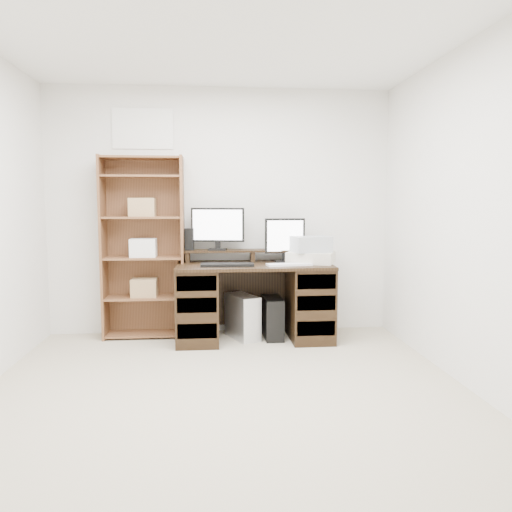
{
  "coord_description": "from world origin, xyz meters",
  "views": [
    {
      "loc": [
        -0.1,
        -3.17,
        1.35
      ],
      "look_at": [
        0.31,
        1.43,
        0.85
      ],
      "focal_mm": 35.0,
      "sensor_mm": 36.0,
      "label": 1
    }
  ],
  "objects": [
    {
      "name": "tower_silver",
      "position": [
        0.2,
        1.69,
        0.22
      ],
      "size": [
        0.35,
        0.48,
        0.44
      ],
      "primitive_type": "cube",
      "rotation": [
        0.0,
        0.0,
        0.41
      ],
      "color": "silver",
      "rests_on": "ground"
    },
    {
      "name": "monitor_wide",
      "position": [
        -0.03,
        1.84,
        1.11
      ],
      "size": [
        0.53,
        0.16,
        0.42
      ],
      "rotation": [
        0.0,
        0.0,
        -0.17
      ],
      "color": "black",
      "rests_on": "riser_shelf"
    },
    {
      "name": "speaker",
      "position": [
        -0.32,
        1.85,
        0.98
      ],
      "size": [
        0.09,
        0.09,
        0.22
      ],
      "primitive_type": "cube",
      "rotation": [
        0.0,
        0.0,
        -0.08
      ],
      "color": "black",
      "rests_on": "riser_shelf"
    },
    {
      "name": "mouse",
      "position": [
        0.88,
        1.53,
        0.77
      ],
      "size": [
        0.09,
        0.07,
        0.04
      ],
      "primitive_type": "ellipsoid",
      "rotation": [
        0.0,
        0.0,
        -0.12
      ],
      "color": "white",
      "rests_on": "desk"
    },
    {
      "name": "tower_black",
      "position": [
        0.5,
        1.67,
        0.2
      ],
      "size": [
        0.19,
        0.41,
        0.41
      ],
      "rotation": [
        0.0,
        0.0,
        0.03
      ],
      "color": "black",
      "rests_on": "ground"
    },
    {
      "name": "basket",
      "position": [
        0.88,
        1.66,
        0.94
      ],
      "size": [
        0.4,
        0.32,
        0.15
      ],
      "primitive_type": "cube",
      "rotation": [
        0.0,
        0.0,
        0.2
      ],
      "color": "#9EA4A9",
      "rests_on": "printer"
    },
    {
      "name": "room",
      "position": [
        -0.0,
        0.0,
        1.25
      ],
      "size": [
        3.54,
        4.04,
        2.54
      ],
      "color": "#BEB196",
      "rests_on": "ground"
    },
    {
      "name": "keyboard_black",
      "position": [
        0.05,
        1.48,
        0.76
      ],
      "size": [
        0.5,
        0.18,
        0.03
      ],
      "primitive_type": "cube",
      "rotation": [
        0.0,
        0.0,
        -0.03
      ],
      "color": "black",
      "rests_on": "desk"
    },
    {
      "name": "printer",
      "position": [
        0.88,
        1.66,
        0.81
      ],
      "size": [
        0.53,
        0.47,
        0.11
      ],
      "primitive_type": "cube",
      "rotation": [
        0.0,
        0.0,
        -0.38
      ],
      "color": "beige",
      "rests_on": "desk"
    },
    {
      "name": "desk",
      "position": [
        0.31,
        1.64,
        0.39
      ],
      "size": [
        1.5,
        0.7,
        0.75
      ],
      "color": "black",
      "rests_on": "ground"
    },
    {
      "name": "keyboard_white",
      "position": [
        0.64,
        1.48,
        0.76
      ],
      "size": [
        0.45,
        0.19,
        0.02
      ],
      "primitive_type": "cube",
      "rotation": [
        0.0,
        0.0,
        0.15
      ],
      "color": "white",
      "rests_on": "desk"
    },
    {
      "name": "riser_shelf",
      "position": [
        0.31,
        1.85,
        0.84
      ],
      "size": [
        1.4,
        0.22,
        0.12
      ],
      "color": "black",
      "rests_on": "desk"
    },
    {
      "name": "monitor_small",
      "position": [
        0.63,
        1.76,
        0.99
      ],
      "size": [
        0.4,
        0.15,
        0.44
      ],
      "rotation": [
        0.0,
        0.0,
        0.02
      ],
      "color": "black",
      "rests_on": "desk"
    },
    {
      "name": "bookshelf",
      "position": [
        -0.77,
        1.86,
        0.92
      ],
      "size": [
        0.8,
        0.3,
        1.8
      ],
      "color": "brown",
      "rests_on": "ground"
    }
  ]
}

